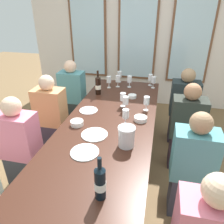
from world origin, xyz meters
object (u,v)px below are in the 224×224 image
at_px(wine_bottle_1, 100,183).
at_px(tasting_bowl_1, 77,123).
at_px(wine_glass_0, 119,75).
at_px(wine_glass_5, 154,80).
at_px(wine_glass_1, 118,79).
at_px(wine_glass_6, 109,80).
at_px(seated_person_6, 51,118).
at_px(dining_table, 109,128).
at_px(white_plate_0, 89,110).
at_px(tasting_bowl_0, 141,119).
at_px(seated_person_2, 73,97).
at_px(white_plate_2, 94,134).
at_px(white_plate_1, 85,152).
at_px(wine_glass_4, 147,101).
at_px(tasting_bowl_2, 132,96).
at_px(wine_glass_9, 126,101).
at_px(metal_pitcher, 126,137).
at_px(wine_glass_8, 151,78).
at_px(wine_glass_7, 126,115).
at_px(seated_person_4, 21,149).
at_px(wine_bottle_0, 98,85).
at_px(wine_glass_2, 130,80).
at_px(seated_person_7, 186,130).
at_px(seated_person_3, 183,109).

xyz_separation_m(wine_bottle_1, tasting_bowl_1, (-0.49, 0.85, -0.10)).
xyz_separation_m(wine_glass_0, wine_glass_5, (0.54, -0.15, 0.00)).
height_order(wine_glass_1, wine_glass_6, same).
bearing_deg(seated_person_6, dining_table, -19.53).
relative_size(white_plate_0, tasting_bowl_0, 1.53).
distance_m(wine_glass_0, seated_person_2, 0.82).
bearing_deg(white_plate_2, wine_glass_0, 92.32).
xyz_separation_m(white_plate_2, tasting_bowl_0, (0.40, 0.38, 0.02)).
bearing_deg(wine_glass_5, wine_glass_0, 164.83).
xyz_separation_m(white_plate_1, wine_glass_4, (0.44, 0.93, 0.11)).
bearing_deg(wine_glass_1, tasting_bowl_2, -53.47).
bearing_deg(wine_glass_9, white_plate_1, -102.98).
relative_size(metal_pitcher, wine_bottle_1, 0.58).
distance_m(wine_glass_5, wine_glass_8, 0.11).
bearing_deg(white_plate_2, wine_glass_7, 45.74).
bearing_deg(seated_person_4, white_plate_2, 8.39).
bearing_deg(seated_person_2, seated_person_6, -90.00).
bearing_deg(wine_bottle_0, seated_person_4, -114.88).
relative_size(metal_pitcher, tasting_bowl_2, 1.71).
distance_m(wine_glass_2, seated_person_7, 1.12).
bearing_deg(wine_glass_1, tasting_bowl_0, -65.15).
distance_m(tasting_bowl_2, wine_glass_0, 0.66).
bearing_deg(wine_glass_4, wine_glass_5, 87.29).
height_order(wine_bottle_0, tasting_bowl_2, wine_bottle_0).
bearing_deg(dining_table, wine_glass_7, -0.21).
bearing_deg(wine_glass_6, wine_glass_9, -61.90).
xyz_separation_m(wine_glass_4, seated_person_3, (0.49, 0.60, -0.33)).
relative_size(tasting_bowl_2, wine_glass_7, 0.64).
height_order(tasting_bowl_2, seated_person_4, seated_person_4).
bearing_deg(tasting_bowl_0, white_plate_2, -136.54).
bearing_deg(wine_glass_0, white_plate_0, -98.22).
bearing_deg(wine_glass_5, wine_bottle_1, -95.82).
relative_size(wine_glass_1, wine_glass_6, 1.00).
bearing_deg(wine_bottle_1, white_plate_2, 110.08).
distance_m(wine_glass_0, seated_person_4, 1.85).
distance_m(tasting_bowl_2, seated_person_3, 0.78).
height_order(dining_table, white_plate_2, white_plate_2).
bearing_deg(wine_glass_7, wine_glass_5, 79.33).
xyz_separation_m(wine_glass_8, wine_glass_9, (-0.22, -0.92, 0.00)).
bearing_deg(seated_person_2, wine_bottle_1, -62.95).
bearing_deg(seated_person_6, wine_glass_8, 38.58).
xyz_separation_m(white_plate_2, seated_person_4, (-0.77, -0.11, -0.22)).
bearing_deg(white_plate_2, wine_glass_9, 71.30).
xyz_separation_m(wine_glass_1, wine_glass_9, (0.25, -0.75, -0.00)).
xyz_separation_m(tasting_bowl_1, wine_glass_9, (0.43, 0.45, 0.09)).
relative_size(seated_person_3, seated_person_6, 1.00).
distance_m(tasting_bowl_2, wine_glass_5, 0.51).
bearing_deg(white_plate_0, seated_person_7, 8.68).
relative_size(wine_bottle_0, seated_person_6, 0.30).
bearing_deg(white_plate_0, white_plate_2, -65.45).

